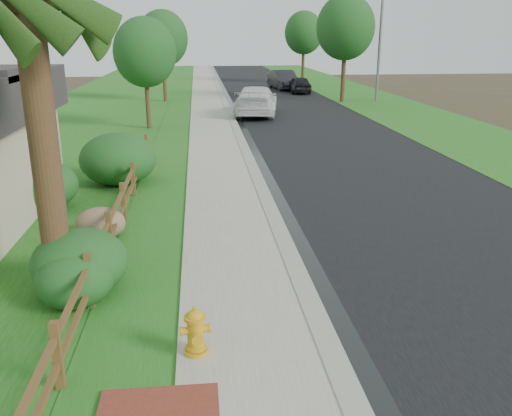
{
  "coord_description": "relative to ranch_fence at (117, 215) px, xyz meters",
  "views": [
    {
      "loc": [
        -1.55,
        -6.35,
        4.83
      ],
      "look_at": [
        -0.28,
        5.52,
        0.96
      ],
      "focal_mm": 38.0,
      "sensor_mm": 36.0,
      "label": 1
    }
  ],
  "objects": [
    {
      "name": "sidewalk",
      "position": [
        2.7,
        28.6,
        -0.57
      ],
      "size": [
        2.2,
        90.0,
        0.1
      ],
      "primitive_type": "cube",
      "color": "gray",
      "rests_on": "ground"
    },
    {
      "name": "shrub_a",
      "position": [
        -0.3,
        -3.4,
        -0.08
      ],
      "size": [
        1.47,
        1.47,
        1.07
      ],
      "primitive_type": "ellipsoid",
      "rotation": [
        0.0,
        0.0,
        0.04
      ],
      "color": "#1B4E1D",
      "rests_on": "ground"
    },
    {
      "name": "dark_car_far",
      "position": [
        9.77,
        36.38,
        0.24
      ],
      "size": [
        2.49,
        5.27,
        1.67
      ],
      "primitive_type": "imported",
      "rotation": [
        0.0,
        0.0,
        0.15
      ],
      "color": "black",
      "rests_on": "road"
    },
    {
      "name": "streetlight",
      "position": [
        15.03,
        26.75,
        5.09
      ],
      "size": [
        2.3,
        0.78,
        10.08
      ],
      "color": "gray",
      "rests_on": "ground"
    },
    {
      "name": "tree_far_right",
      "position": [
        12.6,
        42.05,
        4.24
      ],
      "size": [
        3.77,
        3.77,
        6.95
      ],
      "color": "#3D2619",
      "rests_on": "ground"
    },
    {
      "name": "tree_near_left",
      "position": [
        -0.54,
        16.22,
        3.28
      ],
      "size": [
        3.2,
        3.2,
        5.66
      ],
      "color": "#3D2619",
      "rests_on": "ground"
    },
    {
      "name": "white_suv",
      "position": [
        5.6,
        20.53,
        0.28
      ],
      "size": [
        3.39,
        6.37,
        1.76
      ],
      "primitive_type": "imported",
      "rotation": [
        0.0,
        0.0,
        2.98
      ],
      "color": "silver",
      "rests_on": "road"
    },
    {
      "name": "curb",
      "position": [
        4.0,
        28.6,
        -0.56
      ],
      "size": [
        0.4,
        90.0,
        0.12
      ],
      "primitive_type": "cube",
      "color": "gray",
      "rests_on": "ground"
    },
    {
      "name": "shrub_c",
      "position": [
        -2.41,
        2.62,
        0.09
      ],
      "size": [
        1.97,
        1.97,
        1.42
      ],
      "primitive_type": "ellipsoid",
      "rotation": [
        0.0,
        0.0,
        -0.0
      ],
      "color": "#1B4E1D",
      "rests_on": "ground"
    },
    {
      "name": "verge_far",
      "position": [
        15.1,
        28.6,
        -0.6
      ],
      "size": [
        6.0,
        90.0,
        0.04
      ],
      "primitive_type": "cube",
      "color": "#224F16",
      "rests_on": "ground"
    },
    {
      "name": "wet_gutter",
      "position": [
        4.35,
        28.6,
        -0.6
      ],
      "size": [
        0.5,
        90.0,
        0.0
      ],
      "primitive_type": "cube",
      "color": "black",
      "rests_on": "road"
    },
    {
      "name": "boulder",
      "position": [
        -0.41,
        0.02,
        -0.21
      ],
      "size": [
        1.43,
        1.24,
        0.81
      ],
      "primitive_type": "ellipsoid",
      "rotation": [
        0.0,
        0.0,
        0.31
      ],
      "color": "brown",
      "rests_on": "ground"
    },
    {
      "name": "tree_mid_right",
      "position": [
        12.6,
        26.57,
        4.58
      ],
      "size": [
        4.13,
        4.13,
        7.49
      ],
      "color": "#3D2619",
      "rests_on": "ground"
    },
    {
      "name": "road",
      "position": [
        8.2,
        28.6,
        -0.61
      ],
      "size": [
        8.0,
        90.0,
        0.02
      ],
      "primitive_type": "cube",
      "color": "black",
      "rests_on": "ground"
    },
    {
      "name": "grass_strip",
      "position": [
        0.8,
        28.6,
        -0.59
      ],
      "size": [
        1.6,
        90.0,
        0.06
      ],
      "primitive_type": "cube",
      "color": "#224F16",
      "rests_on": "ground"
    },
    {
      "name": "dark_car_mid",
      "position": [
        10.6,
        33.11,
        0.09
      ],
      "size": [
        1.7,
        4.09,
        1.38
      ],
      "primitive_type": "imported",
      "rotation": [
        0.0,
        0.0,
        3.12
      ],
      "color": "black",
      "rests_on": "road"
    },
    {
      "name": "tree_mid_left",
      "position": [
        -0.3,
        28.17,
        3.84
      ],
      "size": [
        3.61,
        3.61,
        6.46
      ],
      "color": "#3D2619",
      "rests_on": "ground"
    },
    {
      "name": "fire_hydrant",
      "position": [
        1.9,
        -5.4,
        -0.15
      ],
      "size": [
        0.53,
        0.42,
        0.8
      ],
      "color": "orange",
      "rests_on": "sidewalk"
    },
    {
      "name": "shrub_d",
      "position": [
        -0.63,
        5.17,
        0.24
      ],
      "size": [
        3.05,
        3.05,
        1.72
      ],
      "primitive_type": "ellipsoid",
      "rotation": [
        0.0,
        0.0,
        -0.24
      ],
      "color": "#1B4E1D",
      "rests_on": "ground"
    },
    {
      "name": "ranch_fence",
      "position": [
        0.0,
        0.0,
        0.0
      ],
      "size": [
        0.12,
        16.92,
        1.1
      ],
      "color": "#51381B",
      "rests_on": "ground"
    },
    {
      "name": "ground",
      "position": [
        3.6,
        -6.4,
        -0.62
      ],
      "size": [
        120.0,
        120.0,
        0.0
      ],
      "primitive_type": "plane",
      "color": "#3B3420"
    },
    {
      "name": "lawn_near",
      "position": [
        -4.4,
        28.6,
        -0.6
      ],
      "size": [
        9.0,
        90.0,
        0.04
      ],
      "primitive_type": "cube",
      "color": "#224F16",
      "rests_on": "ground"
    },
    {
      "name": "shrub_b",
      "position": [
        -0.3,
        -2.9,
        0.02
      ],
      "size": [
        1.98,
        1.98,
        1.28
      ],
      "primitive_type": "ellipsoid",
      "rotation": [
        0.0,
        0.0,
        0.09
      ],
      "color": "#1B4E1D",
      "rests_on": "ground"
    }
  ]
}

